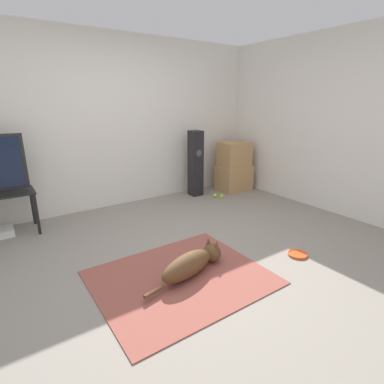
% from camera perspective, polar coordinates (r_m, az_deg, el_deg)
% --- Properties ---
extents(ground_plane, '(12.00, 12.00, 0.00)m').
position_cam_1_polar(ground_plane, '(3.25, -1.27, -12.61)').
color(ground_plane, gray).
extents(wall_back, '(8.00, 0.06, 2.55)m').
position_cam_1_polar(wall_back, '(4.73, -15.84, 12.43)').
color(wall_back, silver).
rests_on(wall_back, ground_plane).
extents(wall_right, '(0.06, 8.00, 2.55)m').
position_cam_1_polar(wall_right, '(4.78, 26.25, 11.39)').
color(wall_right, silver).
rests_on(wall_right, ground_plane).
extents(area_rug, '(1.56, 1.30, 0.01)m').
position_cam_1_polar(area_rug, '(2.94, -2.14, -15.95)').
color(area_rug, '#934C42').
rests_on(area_rug, ground_plane).
extents(dog, '(0.97, 0.35, 0.25)m').
position_cam_1_polar(dog, '(2.93, 0.12, -13.32)').
color(dog, brown).
rests_on(dog, area_rug).
extents(frisbee, '(0.21, 0.21, 0.03)m').
position_cam_1_polar(frisbee, '(3.50, 19.49, -11.13)').
color(frisbee, '#DB511E').
rests_on(frisbee, ground_plane).
extents(cardboard_box_lower, '(0.59, 0.44, 0.45)m').
position_cam_1_polar(cardboard_box_lower, '(5.62, 7.95, 2.67)').
color(cardboard_box_lower, tan).
rests_on(cardboard_box_lower, ground_plane).
extents(cardboard_box_upper, '(0.53, 0.40, 0.44)m').
position_cam_1_polar(cardboard_box_upper, '(5.52, 8.09, 7.13)').
color(cardboard_box_upper, tan).
rests_on(cardboard_box_upper, cardboard_box_lower).
extents(floor_speaker, '(0.20, 0.21, 1.12)m').
position_cam_1_polar(floor_speaker, '(5.18, 0.69, 5.43)').
color(floor_speaker, black).
rests_on(floor_speaker, ground_plane).
extents(tennis_ball_by_boxes, '(0.07, 0.07, 0.07)m').
position_cam_1_polar(tennis_ball_by_boxes, '(5.15, 5.67, -0.79)').
color(tennis_ball_by_boxes, '#C6E033').
rests_on(tennis_ball_by_boxes, ground_plane).
extents(tennis_ball_near_speaker, '(0.07, 0.07, 0.07)m').
position_cam_1_polar(tennis_ball_near_speaker, '(5.19, 4.41, -0.63)').
color(tennis_ball_near_speaker, '#C6E033').
rests_on(tennis_ball_near_speaker, ground_plane).
extents(game_console, '(0.30, 0.28, 0.08)m').
position_cam_1_polar(game_console, '(4.42, -32.70, -6.55)').
color(game_console, white).
rests_on(game_console, ground_plane).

